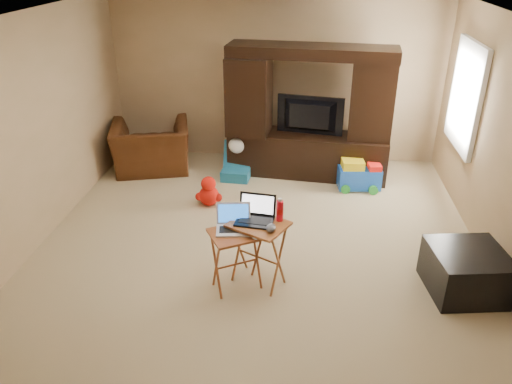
# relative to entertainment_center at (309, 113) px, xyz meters

# --- Properties ---
(floor) EXTENTS (5.50, 5.50, 0.00)m
(floor) POSITION_rel_entertainment_center_xyz_m (-0.52, -2.09, -0.94)
(floor) COLOR #CAB68C
(floor) RESTS_ON ground
(ceiling) EXTENTS (5.50, 5.50, 0.00)m
(ceiling) POSITION_rel_entertainment_center_xyz_m (-0.52, -2.09, 1.56)
(ceiling) COLOR silver
(ceiling) RESTS_ON ground
(wall_back) EXTENTS (5.00, 0.00, 5.00)m
(wall_back) POSITION_rel_entertainment_center_xyz_m (-0.52, 0.66, 0.31)
(wall_back) COLOR tan
(wall_back) RESTS_ON ground
(wall_front) EXTENTS (5.00, 0.00, 5.00)m
(wall_front) POSITION_rel_entertainment_center_xyz_m (-0.52, -4.84, 0.31)
(wall_front) COLOR tan
(wall_front) RESTS_ON ground
(wall_left) EXTENTS (0.00, 5.50, 5.50)m
(wall_left) POSITION_rel_entertainment_center_xyz_m (-3.02, -2.09, 0.31)
(wall_left) COLOR tan
(wall_left) RESTS_ON ground
(wall_right) EXTENTS (0.00, 5.50, 5.50)m
(wall_right) POSITION_rel_entertainment_center_xyz_m (1.98, -2.09, 0.31)
(wall_right) COLOR tan
(wall_right) RESTS_ON ground
(window_pane) EXTENTS (0.00, 1.20, 1.20)m
(window_pane) POSITION_rel_entertainment_center_xyz_m (1.96, -0.54, 0.46)
(window_pane) COLOR white
(window_pane) RESTS_ON ground
(window_frame) EXTENTS (0.06, 1.14, 1.34)m
(window_frame) POSITION_rel_entertainment_center_xyz_m (1.94, -0.54, 0.46)
(window_frame) COLOR white
(window_frame) RESTS_ON ground
(entertainment_center) EXTENTS (2.35, 0.80, 1.89)m
(entertainment_center) POSITION_rel_entertainment_center_xyz_m (0.00, 0.00, 0.00)
(entertainment_center) COLOR black
(entertainment_center) RESTS_ON floor
(television) EXTENTS (0.97, 0.29, 0.55)m
(television) POSITION_rel_entertainment_center_xyz_m (-0.00, -0.04, -0.04)
(television) COLOR black
(television) RESTS_ON entertainment_center
(recliner) EXTENTS (1.33, 1.23, 0.73)m
(recliner) POSITION_rel_entertainment_center_xyz_m (-2.34, -0.09, -0.58)
(recliner) COLOR #46240F
(recliner) RESTS_ON floor
(child_rocker) EXTENTS (0.43, 0.48, 0.54)m
(child_rocker) POSITION_rel_entertainment_center_xyz_m (-1.03, -0.27, -0.68)
(child_rocker) COLOR #186087
(child_rocker) RESTS_ON floor
(plush_toy) EXTENTS (0.37, 0.31, 0.41)m
(plush_toy) POSITION_rel_entertainment_center_xyz_m (-1.27, -1.13, -0.74)
(plush_toy) COLOR red
(plush_toy) RESTS_ON floor
(push_toy) EXTENTS (0.64, 0.49, 0.44)m
(push_toy) POSITION_rel_entertainment_center_xyz_m (0.74, -0.43, -0.72)
(push_toy) COLOR blue
(push_toy) RESTS_ON floor
(ottoman) EXTENTS (0.80, 0.80, 0.45)m
(ottoman) POSITION_rel_entertainment_center_xyz_m (1.60, -2.67, -0.72)
(ottoman) COLOR black
(ottoman) RESTS_ON floor
(tray_table_left) EXTENTS (0.62, 0.58, 0.63)m
(tray_table_left) POSITION_rel_entertainment_center_xyz_m (-0.66, -2.85, -0.63)
(tray_table_left) COLOR #954924
(tray_table_left) RESTS_ON floor
(tray_table_right) EXTENTS (0.67, 0.62, 0.69)m
(tray_table_right) POSITION_rel_entertainment_center_xyz_m (-0.45, -2.74, -0.60)
(tray_table_right) COLOR #A35227
(tray_table_right) RESTS_ON floor
(laptop_left) EXTENTS (0.37, 0.32, 0.24)m
(laptop_left) POSITION_rel_entertainment_center_xyz_m (-0.69, -2.82, -0.19)
(laptop_left) COLOR silver
(laptop_left) RESTS_ON tray_table_left
(laptop_right) EXTENTS (0.39, 0.33, 0.24)m
(laptop_right) POSITION_rel_entertainment_center_xyz_m (-0.49, -2.72, -0.13)
(laptop_right) COLOR black
(laptop_right) RESTS_ON tray_table_right
(mouse_left) EXTENTS (0.12, 0.15, 0.05)m
(mouse_left) POSITION_rel_entertainment_center_xyz_m (-0.47, -2.92, -0.28)
(mouse_left) COLOR white
(mouse_left) RESTS_ON tray_table_left
(mouse_right) EXTENTS (0.11, 0.15, 0.06)m
(mouse_right) POSITION_rel_entertainment_center_xyz_m (-0.32, -2.86, -0.23)
(mouse_right) COLOR #3D3D42
(mouse_right) RESTS_ON tray_table_right
(water_bottle) EXTENTS (0.07, 0.07, 0.21)m
(water_bottle) POSITION_rel_entertainment_center_xyz_m (-0.25, -2.66, -0.15)
(water_bottle) COLOR red
(water_bottle) RESTS_ON tray_table_right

